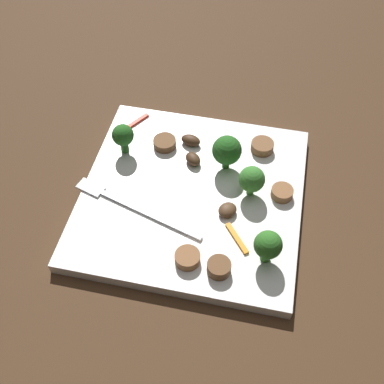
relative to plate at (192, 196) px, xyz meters
name	(u,v)px	position (x,y,z in m)	size (l,w,h in m)	color
ground_plane	(192,200)	(0.00, 0.00, -0.01)	(1.40, 1.40, 0.00)	#422B19
plate	(192,196)	(0.00, 0.00, 0.00)	(0.28, 0.28, 0.02)	white
fork	(128,205)	(0.07, 0.04, 0.01)	(0.18, 0.06, 0.00)	silver
broccoli_floret_0	(268,246)	(-0.10, 0.08, 0.04)	(0.03, 0.03, 0.05)	#347525
broccoli_floret_1	(123,136)	(0.10, -0.05, 0.04)	(0.03, 0.03, 0.04)	#296420
broccoli_floret_2	(227,151)	(-0.04, -0.05, 0.04)	(0.04, 0.04, 0.05)	#296420
broccoli_floret_3	(252,180)	(-0.07, -0.01, 0.03)	(0.03, 0.03, 0.04)	#408630
sausage_slice_0	(219,267)	(-0.05, 0.10, 0.02)	(0.03, 0.03, 0.01)	brown
sausage_slice_1	(262,146)	(-0.08, -0.09, 0.01)	(0.03, 0.03, 0.01)	brown
sausage_slice_2	(165,143)	(0.05, -0.07, 0.01)	(0.03, 0.03, 0.01)	brown
sausage_slice_3	(282,193)	(-0.11, -0.02, 0.01)	(0.03, 0.03, 0.01)	brown
sausage_slice_4	(187,258)	(-0.02, 0.10, 0.01)	(0.03, 0.03, 0.01)	brown
mushroom_0	(193,159)	(0.01, -0.05, 0.01)	(0.02, 0.02, 0.01)	#422B19
mushroom_1	(227,210)	(-0.05, 0.02, 0.01)	(0.02, 0.02, 0.01)	#4C331E
mushroom_2	(191,140)	(0.02, -0.08, 0.01)	(0.03, 0.02, 0.01)	#422B19
pepper_strip_0	(237,238)	(-0.07, 0.06, 0.01)	(0.05, 0.01, 0.00)	orange
pepper_strip_1	(136,122)	(0.11, -0.11, 0.01)	(0.05, 0.01, 0.00)	red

